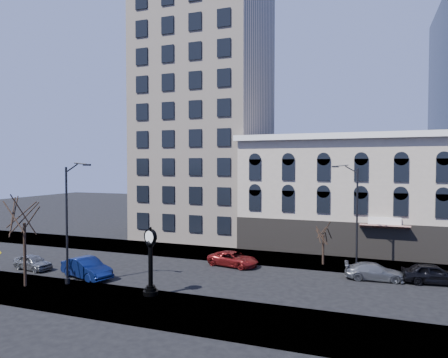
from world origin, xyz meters
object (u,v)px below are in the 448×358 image
at_px(street_clock, 151,264).
at_px(car_near_a, 33,262).
at_px(street_lamp_near, 74,191).
at_px(car_near_b, 87,268).

xyz_separation_m(street_clock, car_near_a, (-13.57, 2.71, -1.64)).
relative_size(street_lamp_near, car_near_b, 1.91).
bearing_deg(car_near_b, street_lamp_near, -145.49).
relative_size(street_clock, street_lamp_near, 0.51).
xyz_separation_m(street_lamp_near, car_near_a, (-6.87, 2.61, -6.67)).
bearing_deg(car_near_b, car_near_a, 103.20).
bearing_deg(street_lamp_near, street_clock, -2.73).
relative_size(street_clock, car_near_b, 0.96).
bearing_deg(street_clock, street_lamp_near, -161.61).
bearing_deg(street_lamp_near, car_near_b, 104.87).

